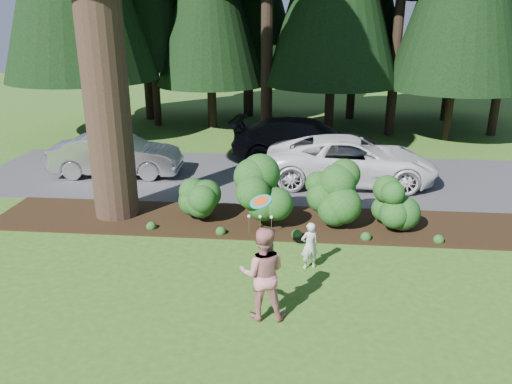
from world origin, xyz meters
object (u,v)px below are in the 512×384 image
car_white_suv (351,160)px  car_silver_wagon (116,155)px  child (310,246)px  frisbee (261,201)px  car_dark_suv (306,140)px  adult (263,273)px

car_white_suv → car_silver_wagon: bearing=88.9°
car_white_suv → child: car_white_suv is taller
car_white_suv → frisbee: 6.93m
car_white_suv → car_dark_suv: car_dark_suv is taller
car_dark_suv → child: 9.04m
child → frisbee: bearing=-24.0°
car_dark_suv → frisbee: bearing=178.4°
child → frisbee: (-1.13, 0.02, 1.03)m
car_silver_wagon → car_white_suv: (8.42, -0.12, 0.04)m
child → car_dark_suv: bearing=-112.3°
car_silver_wagon → frisbee: 8.76m
child → adult: 2.30m
adult → car_white_suv: bearing=-108.7°
car_white_suv → frisbee: bearing=157.6°
car_white_suv → car_dark_suv: (-1.57, 2.64, 0.04)m
frisbee → child: bearing=-1.1°
car_silver_wagon → child: size_ratio=4.07×
car_white_suv → car_dark_suv: size_ratio=0.99×
frisbee → car_white_suv: bearing=67.9°
adult → frisbee: 2.21m
child → car_white_suv: bearing=-125.9°
child → adult: adult is taller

